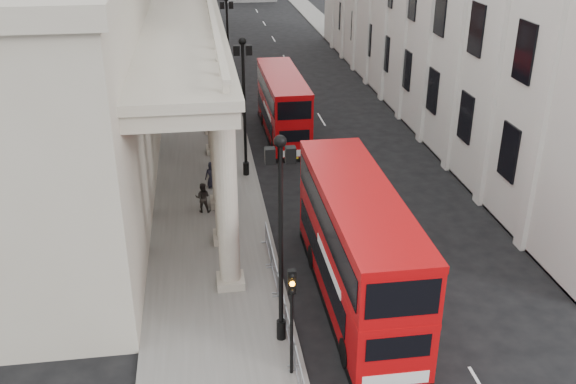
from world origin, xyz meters
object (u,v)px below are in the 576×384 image
object	(u,v)px
lamp_post_mid	(244,99)
pedestrian_b	(203,198)
lamp_post_south	(281,229)
bus_near	(357,245)
lamp_post_north	(228,41)
bus_far	(283,104)
pedestrian_a	(220,201)
pedestrian_c	(212,175)
traffic_light	(292,304)

from	to	relation	value
lamp_post_mid	pedestrian_b	xyz separation A→B (m)	(-2.71, -4.66, -3.96)
lamp_post_south	bus_near	xyz separation A→B (m)	(3.45, 2.32, -2.25)
lamp_post_north	bus_far	xyz separation A→B (m)	(3.19, -9.13, -2.60)
lamp_post_mid	lamp_post_north	xyz separation A→B (m)	(0.00, 16.00, 0.00)
lamp_post_south	pedestrian_a	xyz separation A→B (m)	(-1.78, 10.92, -4.00)
bus_far	lamp_post_north	bearing A→B (deg)	108.79
bus_far	pedestrian_a	xyz separation A→B (m)	(-4.98, -11.95, -1.40)
pedestrian_b	pedestrian_c	world-z (taller)	pedestrian_b
bus_far	traffic_light	bearing A→B (deg)	-97.55
lamp_post_mid	pedestrian_b	size ratio (longest dim) A/B	5.00
bus_far	pedestrian_c	xyz separation A→B (m)	(-5.31, -8.44, -1.40)
bus_far	pedestrian_a	distance (m)	13.02
bus_far	pedestrian_b	size ratio (longest dim) A/B	6.17
lamp_post_south	traffic_light	xyz separation A→B (m)	(0.10, -2.02, -1.80)
lamp_post_mid	pedestrian_c	xyz separation A→B (m)	(-2.12, -1.57, -4.00)
bus_near	traffic_light	bearing A→B (deg)	-127.68
lamp_post_mid	pedestrian_b	distance (m)	6.69
bus_far	lamp_post_south	bearing A→B (deg)	-98.42
lamp_post_north	bus_near	size ratio (longest dim) A/B	0.71
pedestrian_b	lamp_post_south	bearing A→B (deg)	113.14
lamp_post_south	lamp_post_north	xyz separation A→B (m)	(0.00, 32.00, 0.00)
lamp_post_north	lamp_post_mid	bearing A→B (deg)	-90.00
pedestrian_a	pedestrian_c	xyz separation A→B (m)	(-0.34, 3.51, 0.00)
lamp_post_north	bus_far	size ratio (longest dim) A/B	0.81
pedestrian_b	pedestrian_c	size ratio (longest dim) A/B	1.05
lamp_post_south	bus_far	world-z (taller)	lamp_post_south
bus_near	lamp_post_mid	bearing A→B (deg)	104.14
pedestrian_b	lamp_post_north	bearing A→B (deg)	-87.78
pedestrian_a	traffic_light	bearing A→B (deg)	-92.60
lamp_post_mid	traffic_light	size ratio (longest dim) A/B	1.93
lamp_post_south	lamp_post_north	bearing A→B (deg)	90.00
lamp_post_mid	bus_far	xyz separation A→B (m)	(3.19, 6.87, -2.60)
traffic_light	pedestrian_b	xyz separation A→B (m)	(-2.81, 13.36, -2.15)
bus_far	pedestrian_b	bearing A→B (deg)	-117.60
pedestrian_b	pedestrian_c	distance (m)	3.14
pedestrian_c	lamp_post_north	bearing A→B (deg)	96.14
lamp_post_mid	bus_far	size ratio (longest dim) A/B	0.81
bus_far	bus_near	bearing A→B (deg)	-89.75
bus_far	pedestrian_c	distance (m)	10.07
traffic_light	bus_far	xyz separation A→B (m)	(3.09, 24.89, -0.80)
lamp_post_north	pedestrian_c	bearing A→B (deg)	-96.89
pedestrian_b	pedestrian_c	bearing A→B (deg)	-91.12
lamp_post_north	bus_far	world-z (taller)	lamp_post_north
bus_far	pedestrian_c	size ratio (longest dim) A/B	6.51
lamp_post_south	pedestrian_c	world-z (taller)	lamp_post_south
bus_near	pedestrian_c	world-z (taller)	bus_near
lamp_post_south	traffic_light	size ratio (longest dim) A/B	1.93
lamp_post_north	traffic_light	bearing A→B (deg)	-89.83
traffic_light	pedestrian_b	world-z (taller)	traffic_light
bus_near	pedestrian_a	xyz separation A→B (m)	(-5.23, 8.60, -1.75)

